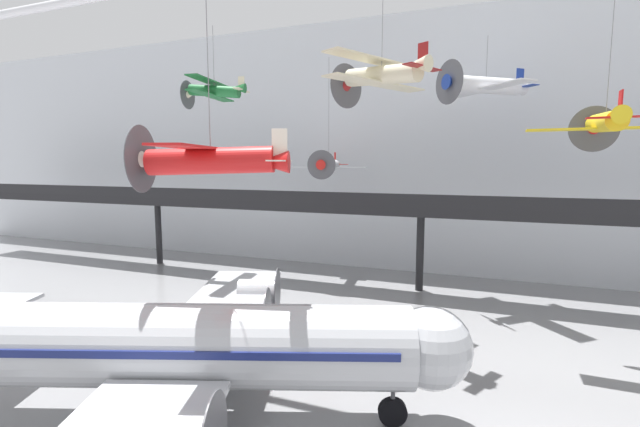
# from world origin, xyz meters

# --- Properties ---
(hangar_back_wall) EXTENTS (140.00, 3.00, 27.30)m
(hangar_back_wall) POSITION_xyz_m (0.00, 34.97, 13.65)
(hangar_back_wall) COLOR silver
(hangar_back_wall) RESTS_ON ground
(mezzanine_walkway) EXTENTS (110.00, 3.20, 9.15)m
(mezzanine_walkway) POSITION_xyz_m (0.00, 25.78, 7.52)
(mezzanine_walkway) COLOR black
(mezzanine_walkway) RESTS_ON ground
(airliner_silver_main) EXTENTS (26.99, 31.49, 10.69)m
(airliner_silver_main) POSITION_xyz_m (-7.87, 1.80, 3.66)
(airliner_silver_main) COLOR #B7BABF
(airliner_silver_main) RESTS_ON ground
(suspended_plane_silver_racer) EXTENTS (7.77, 6.34, 11.73)m
(suspended_plane_silver_racer) POSITION_xyz_m (-9.30, 27.60, 11.64)
(suspended_plane_silver_racer) COLOR silver
(suspended_plane_white_twin) EXTENTS (8.32, 8.53, 5.74)m
(suspended_plane_white_twin) POSITION_xyz_m (5.08, 26.36, 18.20)
(suspended_plane_white_twin) COLOR silver
(suspended_plane_cream_biplane) EXTENTS (7.43, 8.39, 6.58)m
(suspended_plane_cream_biplane) POSITION_xyz_m (-1.30, 15.49, 17.53)
(suspended_plane_cream_biplane) COLOR beige
(suspended_plane_red_highwing) EXTENTS (7.62, 9.02, 11.64)m
(suspended_plane_red_highwing) POSITION_xyz_m (-6.76, 4.22, 11.95)
(suspended_plane_red_highwing) COLOR red
(suspended_plane_yellow_lowwing) EXTENTS (7.87, 6.42, 9.64)m
(suspended_plane_yellow_lowwing) POSITION_xyz_m (11.37, 15.28, 14.00)
(suspended_plane_yellow_lowwing) COLOR yellow
(suspended_plane_green_biplane) EXTENTS (5.16, 6.29, 6.21)m
(suspended_plane_green_biplane) POSITION_xyz_m (-14.67, 16.10, 17.39)
(suspended_plane_green_biplane) COLOR #1E6B33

